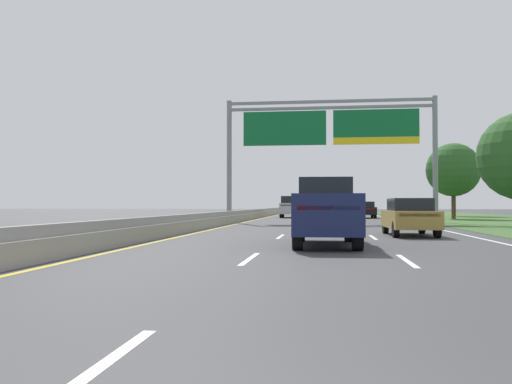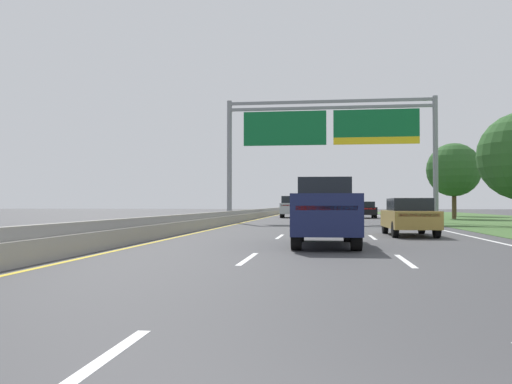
{
  "view_description": "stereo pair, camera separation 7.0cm",
  "coord_description": "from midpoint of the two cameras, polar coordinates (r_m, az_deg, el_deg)",
  "views": [
    {
      "loc": [
        -0.03,
        -2.47,
        1.32
      ],
      "look_at": [
        -4.26,
        30.45,
        2.07
      ],
      "focal_mm": 37.93,
      "sensor_mm": 36.0,
      "label": 1
    },
    {
      "loc": [
        0.03,
        -2.46,
        1.32
      ],
      "look_at": [
        -4.26,
        30.45,
        2.07
      ],
      "focal_mm": 37.93,
      "sensor_mm": 36.0,
      "label": 2
    }
  ],
  "objects": [
    {
      "name": "ground_plane",
      "position": [
        37.49,
        7.32,
        -3.3
      ],
      "size": [
        220.0,
        220.0,
        0.0
      ],
      "primitive_type": "plane",
      "color": "#3D3D3F"
    },
    {
      "name": "lane_striping",
      "position": [
        37.03,
        7.32,
        -3.32
      ],
      "size": [
        11.96,
        106.0,
        0.01
      ],
      "color": "white",
      "rests_on": "ground"
    },
    {
      "name": "median_barrier_concrete",
      "position": [
        38.05,
        -2.69,
        -2.75
      ],
      "size": [
        0.6,
        110.0,
        0.85
      ],
      "color": "#99968E",
      "rests_on": "ground"
    },
    {
      "name": "overhead_sign_gantry",
      "position": [
        39.41,
        7.73,
        6.13
      ],
      "size": [
        15.06,
        0.42,
        8.96
      ],
      "color": "gray",
      "rests_on": "ground"
    },
    {
      "name": "pickup_truck_navy",
      "position": [
        17.5,
        7.25,
        -2.09
      ],
      "size": [
        2.12,
        5.44,
        2.2
      ],
      "rotation": [
        0.0,
        0.0,
        1.59
      ],
      "color": "#161E47",
      "rests_on": "ground"
    },
    {
      "name": "car_grey_centre_lane_sedan",
      "position": [
        40.39,
        7.37,
        -2.0
      ],
      "size": [
        1.89,
        4.43,
        1.57
      ],
      "rotation": [
        0.0,
        0.0,
        1.55
      ],
      "color": "slate",
      "rests_on": "ground"
    },
    {
      "name": "car_gold_right_lane_sedan",
      "position": [
        23.65,
        15.8,
        -2.47
      ],
      "size": [
        1.93,
        4.44,
        1.57
      ],
      "rotation": [
        0.0,
        0.0,
        1.59
      ],
      "color": "#A38438",
      "rests_on": "ground"
    },
    {
      "name": "car_silver_left_lane_suv",
      "position": [
        53.49,
        3.59,
        -1.53
      ],
      "size": [
        2.01,
        4.74,
        2.11
      ],
      "rotation": [
        0.0,
        0.0,
        1.59
      ],
      "color": "#B2B5BA",
      "rests_on": "ground"
    },
    {
      "name": "car_black_right_lane_sedan",
      "position": [
        52.72,
        11.39,
        -1.82
      ],
      "size": [
        1.85,
        4.41,
        1.57
      ],
      "rotation": [
        0.0,
        0.0,
        1.58
      ],
      "color": "black",
      "rests_on": "ground"
    },
    {
      "name": "roadside_tree_far",
      "position": [
        51.05,
        20.04,
        2.2
      ],
      "size": [
        4.74,
        4.74,
        6.75
      ],
      "color": "#4C3823",
      "rests_on": "ground"
    },
    {
      "name": "roadside_tree_distant",
      "position": [
        62.91,
        20.11,
        2.19
      ],
      "size": [
        4.71,
        4.71,
        7.42
      ],
      "color": "#4C3823",
      "rests_on": "ground"
    }
  ]
}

